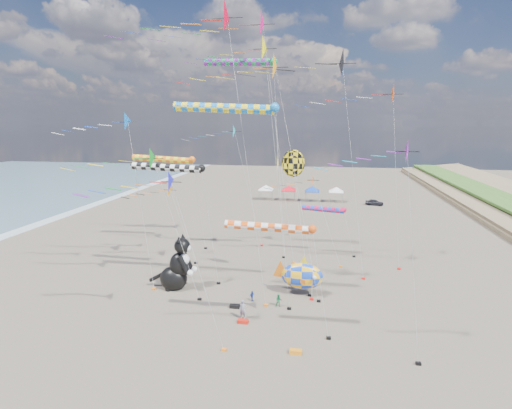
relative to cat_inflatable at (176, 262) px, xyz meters
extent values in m
plane|color=brown|center=(7.90, -11.31, -2.86)|extent=(260.00, 260.00, 0.00)
cone|color=#1B1CE1|center=(4.25, -10.22, 9.51)|extent=(1.61, 1.72, 1.77)
cylinder|color=#B2B2B2|center=(5.88, -10.22, 3.33)|extent=(3.29, 0.02, 12.38)
cube|color=black|center=(7.51, -10.22, -2.76)|extent=(0.36, 0.24, 0.20)
cone|color=orange|center=(-3.35, 7.32, 5.78)|extent=(1.71, 1.84, 1.89)
cylinder|color=#B2B2B2|center=(-1.91, 7.32, 1.46)|extent=(2.90, 0.02, 8.65)
cube|color=black|center=(-0.47, 7.32, -2.76)|extent=(0.36, 0.24, 0.20)
cone|color=#18B1C8|center=(3.76, 15.57, 12.56)|extent=(1.89, 2.02, 2.08)
cylinder|color=#B2B2B2|center=(5.01, 15.57, 4.85)|extent=(2.52, 0.02, 15.42)
cube|color=black|center=(6.26, 15.57, -2.76)|extent=(0.36, 0.24, 0.20)
cone|color=black|center=(16.41, 5.70, 19.38)|extent=(2.74, 2.93, 3.02)
cylinder|color=#B2B2B2|center=(17.63, 5.70, 8.26)|extent=(2.47, 0.02, 22.24)
cube|color=black|center=(18.85, 5.70, -2.76)|extent=(0.36, 0.24, 0.20)
cone|color=#FFEC0D|center=(8.80, 6.97, 20.98)|extent=(2.47, 2.64, 2.72)
cylinder|color=#B2B2B2|center=(9.62, 6.97, 9.06)|extent=(1.66, 0.02, 23.84)
cube|color=black|center=(10.44, 6.97, -2.76)|extent=(0.36, 0.24, 0.20)
cone|color=blue|center=(-3.88, -0.72, 13.77)|extent=(1.77, 1.90, 1.95)
cylinder|color=#B2B2B2|center=(-3.01, -0.72, 5.46)|extent=(1.75, 0.02, 16.63)
cube|color=black|center=(-2.15, -0.72, -2.76)|extent=(0.36, 0.24, 0.20)
cone|color=red|center=(7.55, -2.41, 22.23)|extent=(2.71, 2.90, 2.99)
cylinder|color=#B2B2B2|center=(8.52, -2.41, 9.69)|extent=(1.96, 0.02, 25.09)
cube|color=black|center=(9.49, -2.41, -2.76)|extent=(0.36, 0.24, 0.20)
cone|color=#DB0A6F|center=(8.86, 9.35, 24.14)|extent=(2.81, 3.01, 3.10)
cylinder|color=#B2B2B2|center=(9.98, 9.35, 10.64)|extent=(2.26, 0.02, 27.00)
cube|color=black|center=(11.10, 9.35, -2.76)|extent=(0.36, 0.24, 0.20)
cone|color=orange|center=(10.70, -0.72, 18.32)|extent=(2.29, 2.46, 2.53)
cylinder|color=#B2B2B2|center=(12.46, -0.72, 7.73)|extent=(3.55, 0.02, 21.18)
cube|color=black|center=(14.23, -0.72, -2.76)|extent=(0.36, 0.24, 0.20)
cone|color=purple|center=(19.71, -9.58, 11.91)|extent=(1.50, 1.61, 1.66)
cylinder|color=#B2B2B2|center=(20.47, -9.58, 4.53)|extent=(1.54, 0.02, 14.77)
cube|color=black|center=(21.23, -9.58, -2.76)|extent=(0.36, 0.24, 0.20)
cone|color=#0F8C21|center=(-0.80, -2.23, 10.48)|extent=(2.07, 2.22, 2.28)
cylinder|color=#B2B2B2|center=(1.14, -2.23, 3.81)|extent=(3.91, 0.02, 13.35)
cube|color=black|center=(3.09, -2.23, -2.76)|extent=(0.36, 0.24, 0.20)
cone|color=#D04107|center=(21.52, 9.39, 16.67)|extent=(2.28, 2.44, 2.51)
cylinder|color=#B2B2B2|center=(22.33, 9.39, 6.90)|extent=(1.63, 0.02, 19.53)
cube|color=black|center=(23.13, 9.39, -2.76)|extent=(0.36, 0.24, 0.20)
cone|color=#FC4F05|center=(14.64, 8.99, 7.15)|extent=(1.43, 1.54, 1.58)
cylinder|color=#B2B2B2|center=(15.60, 8.99, 2.14)|extent=(1.96, 0.02, 10.01)
cube|color=black|center=(16.57, 8.99, -2.76)|extent=(0.36, 0.24, 0.20)
cylinder|color=#D20E44|center=(14.29, 12.96, 3.14)|extent=(5.11, 0.64, 0.64)
sphere|color=#D20E44|center=(16.85, 12.96, 3.14)|extent=(0.68, 0.68, 0.68)
cylinder|color=#B2B2B2|center=(17.60, 12.96, 0.14)|extent=(1.52, 0.02, 6.01)
cube|color=black|center=(18.35, 12.96, -2.76)|extent=(0.36, 0.24, 0.20)
cylinder|color=blue|center=(5.87, -2.72, 14.82)|extent=(8.54, 0.79, 0.79)
sphere|color=blue|center=(10.14, -2.72, 14.82)|extent=(0.83, 0.83, 0.83)
cylinder|color=#B2B2B2|center=(10.89, -2.72, 5.98)|extent=(1.52, 0.02, 17.68)
cube|color=black|center=(11.64, -2.72, -2.76)|extent=(0.36, 0.24, 0.20)
cylinder|color=orange|center=(-6.41, 13.04, 9.00)|extent=(7.94, 0.82, 0.82)
sphere|color=orange|center=(-2.44, 13.04, 9.00)|extent=(0.87, 0.87, 0.87)
cylinder|color=#B2B2B2|center=(-1.69, 13.04, 3.07)|extent=(1.52, 0.02, 11.86)
cube|color=black|center=(-0.94, 13.04, -2.76)|extent=(0.36, 0.24, 0.20)
cylinder|color=#E64F10|center=(10.31, -7.23, 5.92)|extent=(6.58, 0.65, 0.65)
sphere|color=#E64F10|center=(13.60, -7.23, 5.92)|extent=(0.68, 0.68, 0.68)
cylinder|color=#B2B2B2|center=(14.35, -7.23, 1.53)|extent=(1.52, 0.02, 8.78)
cube|color=black|center=(15.10, -7.23, -2.76)|extent=(0.36, 0.24, 0.20)
cylinder|color=black|center=(-1.34, 1.81, 9.21)|extent=(7.38, 0.73, 0.73)
sphere|color=black|center=(2.35, 1.81, 9.21)|extent=(0.77, 0.77, 0.77)
cylinder|color=#B2B2B2|center=(3.10, 1.81, 3.18)|extent=(1.52, 0.02, 12.07)
cube|color=black|center=(3.85, 1.81, -2.76)|extent=(0.36, 0.24, 0.20)
cylinder|color=#198E4A|center=(4.19, 11.18, 20.45)|extent=(8.04, 0.83, 0.83)
sphere|color=#198E4A|center=(8.21, 11.18, 20.45)|extent=(0.87, 0.87, 0.87)
cylinder|color=#B2B2B2|center=(8.96, 11.18, 8.80)|extent=(1.52, 0.02, 23.31)
cube|color=black|center=(9.71, 11.18, -2.76)|extent=(0.36, 0.24, 0.20)
ellipsoid|color=yellow|center=(11.35, 2.45, 9.79)|extent=(2.20, 0.40, 2.64)
cone|color=yellow|center=(9.85, 2.45, 9.79)|extent=(0.12, 1.80, 1.80)
cylinder|color=#B2B2B2|center=(12.35, 1.45, 3.46)|extent=(2.03, 2.03, 12.65)
cube|color=black|center=(13.35, 0.45, -2.76)|extent=(0.36, 0.24, 0.20)
ellipsoid|color=blue|center=(12.55, 0.61, -0.91)|extent=(4.33, 2.85, 2.68)
cone|color=orange|center=(10.23, 0.61, -0.91)|extent=(1.89, 0.75, 1.97)
cone|color=yellow|center=(12.73, 0.61, 0.43)|extent=(1.38, 0.56, 1.43)
cylinder|color=#B2B2B2|center=(13.59, 0.11, -2.11)|extent=(0.11, 1.04, 1.52)
cube|color=red|center=(13.55, -0.39, -2.76)|extent=(0.36, 0.24, 0.20)
imported|color=gray|center=(7.89, -5.16, -2.00)|extent=(0.63, 0.42, 1.72)
imported|color=#1A7744|center=(10.64, -2.32, -2.26)|extent=(0.66, 0.56, 1.20)
imported|color=#1C3699|center=(8.03, -1.56, -2.35)|extent=(0.56, 0.62, 1.01)
cube|color=blue|center=(12.42, 5.55, -2.71)|extent=(0.90, 0.44, 0.30)
cube|color=orange|center=(12.74, -9.65, -2.71)|extent=(0.90, 0.44, 0.30)
cube|color=red|center=(8.04, -5.87, -2.71)|extent=(0.90, 0.44, 0.30)
cube|color=black|center=(6.73, -3.25, -2.71)|extent=(0.90, 0.44, 0.30)
cube|color=white|center=(1.90, 48.69, -0.61)|extent=(3.00, 3.00, 0.15)
pyramid|color=white|center=(1.90, 48.69, 0.44)|extent=(4.20, 4.20, 1.00)
cylinder|color=#999999|center=(0.60, 47.39, -1.76)|extent=(0.08, 0.08, 2.20)
cylinder|color=#999999|center=(3.20, 47.39, -1.76)|extent=(0.08, 0.08, 2.20)
cylinder|color=#999999|center=(0.60, 49.99, -1.76)|extent=(0.08, 0.08, 2.20)
cylinder|color=#999999|center=(3.20, 49.99, -1.76)|extent=(0.08, 0.08, 2.20)
cube|color=red|center=(6.90, 48.69, -0.61)|extent=(3.00, 3.00, 0.15)
pyramid|color=red|center=(6.90, 48.69, 0.44)|extent=(4.20, 4.20, 1.00)
cylinder|color=#999999|center=(5.60, 47.39, -1.76)|extent=(0.08, 0.08, 2.20)
cylinder|color=#999999|center=(8.20, 47.39, -1.76)|extent=(0.08, 0.08, 2.20)
cylinder|color=#999999|center=(5.60, 49.99, -1.76)|extent=(0.08, 0.08, 2.20)
cylinder|color=#999999|center=(8.20, 49.99, -1.76)|extent=(0.08, 0.08, 2.20)
cube|color=#1240BD|center=(11.90, 48.69, -0.61)|extent=(3.00, 3.00, 0.15)
pyramid|color=#1240BD|center=(11.90, 48.69, 0.44)|extent=(4.20, 4.20, 1.00)
cylinder|color=#999999|center=(10.60, 47.39, -1.76)|extent=(0.08, 0.08, 2.20)
cylinder|color=#999999|center=(13.20, 47.39, -1.76)|extent=(0.08, 0.08, 2.20)
cylinder|color=#999999|center=(10.60, 49.99, -1.76)|extent=(0.08, 0.08, 2.20)
cylinder|color=#999999|center=(13.20, 49.99, -1.76)|extent=(0.08, 0.08, 2.20)
cube|color=white|center=(16.90, 48.69, -0.61)|extent=(3.00, 3.00, 0.15)
pyramid|color=white|center=(16.90, 48.69, 0.44)|extent=(4.20, 4.20, 1.00)
cylinder|color=#999999|center=(15.60, 47.39, -1.76)|extent=(0.08, 0.08, 2.20)
cylinder|color=#999999|center=(18.20, 47.39, -1.76)|extent=(0.08, 0.08, 2.20)
cylinder|color=#999999|center=(15.60, 49.99, -1.76)|extent=(0.08, 0.08, 2.20)
cylinder|color=#999999|center=(18.20, 49.99, -1.76)|extent=(0.08, 0.08, 2.20)
imported|color=#26262D|center=(24.59, 46.69, -2.25)|extent=(3.82, 2.25, 1.22)
camera|label=1|loc=(14.36, -36.00, 13.59)|focal=28.00mm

